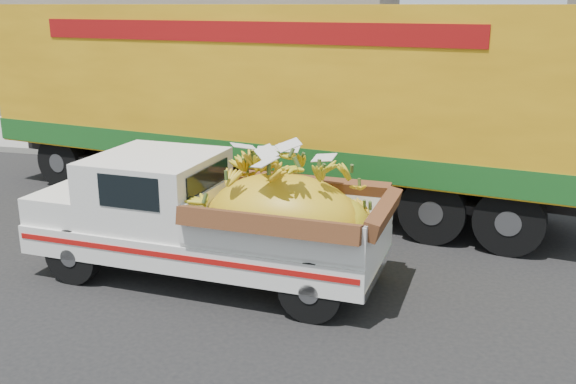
# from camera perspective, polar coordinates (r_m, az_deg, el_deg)

# --- Properties ---
(ground) EXTENTS (100.00, 100.00, 0.00)m
(ground) POSITION_cam_1_polar(r_m,az_deg,el_deg) (10.08, -6.06, -5.91)
(ground) COLOR black
(ground) RESTS_ON ground
(curb) EXTENTS (60.00, 0.25, 0.15)m
(curb) POSITION_cam_1_polar(r_m,az_deg,el_deg) (15.19, 1.49, 2.16)
(curb) COLOR gray
(curb) RESTS_ON ground
(sidewalk) EXTENTS (60.00, 4.00, 0.14)m
(sidewalk) POSITION_cam_1_polar(r_m,az_deg,el_deg) (17.19, 3.13, 3.80)
(sidewalk) COLOR gray
(sidewalk) RESTS_ON ground
(building_left) EXTENTS (18.00, 6.00, 5.00)m
(building_left) POSITION_cam_1_polar(r_m,az_deg,el_deg) (25.11, -12.45, 13.03)
(building_left) COLOR gray
(building_left) RESTS_ON ground
(pickup_truck) EXTENTS (5.12, 2.19, 1.75)m
(pickup_truck) POSITION_cam_1_polar(r_m,az_deg,el_deg) (8.96, -5.06, -2.34)
(pickup_truck) COLOR black
(pickup_truck) RESTS_ON ground
(semi_trailer) EXTENTS (12.08, 4.59, 3.80)m
(semi_trailer) POSITION_cam_1_polar(r_m,az_deg,el_deg) (12.49, -1.56, 8.63)
(semi_trailer) COLOR black
(semi_trailer) RESTS_ON ground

